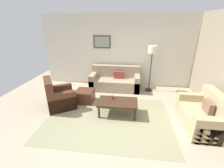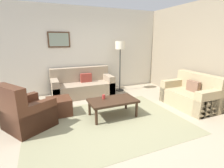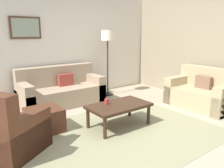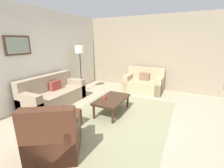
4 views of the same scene
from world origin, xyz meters
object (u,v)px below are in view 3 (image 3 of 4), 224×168
Objects in this scene: ottoman at (44,120)px; lamp_standing at (108,42)px; couch_loveseat at (203,93)px; armchair_leather at (6,134)px; framed_artwork at (26,28)px; couch_main at (61,91)px; cup at (107,102)px; coffee_table at (119,107)px.

lamp_standing reaches higher than ottoman.
couch_loveseat is 1.25× the size of armchair_leather.
lamp_standing is (2.90, 1.64, 1.10)m from armchair_leather.
lamp_standing is at bearing -13.57° from framed_artwork.
couch_main is at bearing -34.51° from framed_artwork.
armchair_leather is (-1.57, -1.71, 0.01)m from couch_main.
lamp_standing is (1.23, 1.67, 0.95)m from cup.
coffee_table is 2.34m from lamp_standing.
couch_main reaches higher than coffee_table.
coffee_table is 1.65× the size of framed_artwork.
lamp_standing is (-1.16, 2.08, 1.11)m from couch_loveseat.
framed_artwork is at bearing 140.39° from couch_loveseat.
armchair_leather reaches higher than coffee_table.
couch_main is 1.11× the size of lamp_standing.
cup is (0.97, -0.47, 0.26)m from ottoman.
couch_loveseat is at bearing -6.12° from armchair_leather.
armchair_leather is at bearing 175.00° from coffee_table.
cup is 0.06× the size of lamp_standing.
couch_loveseat is 4.23m from framed_artwork.
armchair_leather is at bearing -132.65° from couch_main.
framed_artwork is (-0.67, 2.13, 1.30)m from cup.
lamp_standing is (1.06, 1.80, 1.05)m from coffee_table.
armchair_leather is at bearing 173.88° from couch_loveseat.
coffee_table is 2.79m from framed_artwork.
cup is (1.67, -0.03, 0.15)m from armchair_leather.
couch_main reaches higher than cup.
coffee_table is 0.24m from cup.
couch_loveseat is at bearing -60.77° from lamp_standing.
lamp_standing is at bearing -2.81° from couch_main.
lamp_standing reaches higher than coffee_table.
coffee_table is (-2.22, 0.27, 0.06)m from couch_loveseat.
couch_loveseat is (2.49, -2.14, 0.00)m from couch_main.
coffee_table is (1.15, -0.61, 0.16)m from ottoman.
cup is at bearing 170.29° from couch_loveseat.
framed_artwork reaches higher than couch_loveseat.
couch_main is 3.40× the size of ottoman.
lamp_standing is at bearing 29.50° from armchair_leather.
couch_main is 1.73× the size of coffee_table.
framed_artwork is (0.30, 1.65, 1.56)m from ottoman.
armchair_leather is 1.01× the size of coffee_table.
couch_loveseat is 2.43m from cup.
cup reaches higher than ottoman.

